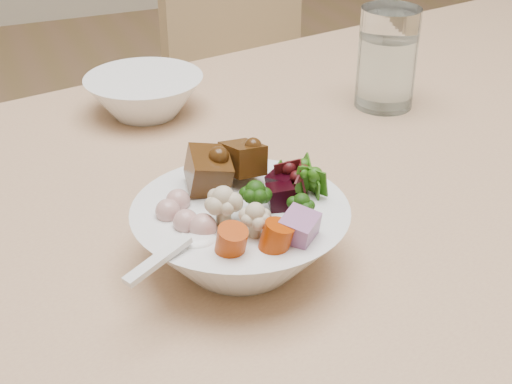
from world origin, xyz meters
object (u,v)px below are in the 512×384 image
at_px(food_bowl, 242,230).
at_px(water_glass, 387,62).
at_px(dining_table, 411,184).
at_px(chair_far, 267,93).
at_px(side_bowl, 145,96).

relative_size(food_bowl, water_glass, 1.46).
height_order(dining_table, chair_far, chair_far).
xyz_separation_m(food_bowl, water_glass, (0.32, 0.27, 0.03)).
xyz_separation_m(dining_table, side_bowl, (-0.30, 0.21, 0.10)).
relative_size(dining_table, side_bowl, 9.85).
distance_m(food_bowl, side_bowl, 0.37).
bearing_deg(food_bowl, side_bowl, 88.69).
relative_size(dining_table, food_bowl, 7.82).
bearing_deg(water_glass, dining_table, -97.77).
height_order(chair_far, side_bowl, chair_far).
bearing_deg(side_bowl, chair_far, 50.21).
bearing_deg(dining_table, chair_far, 71.94).
relative_size(chair_far, food_bowl, 4.17).
bearing_deg(chair_far, food_bowl, -133.63).
bearing_deg(food_bowl, water_glass, 39.78).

